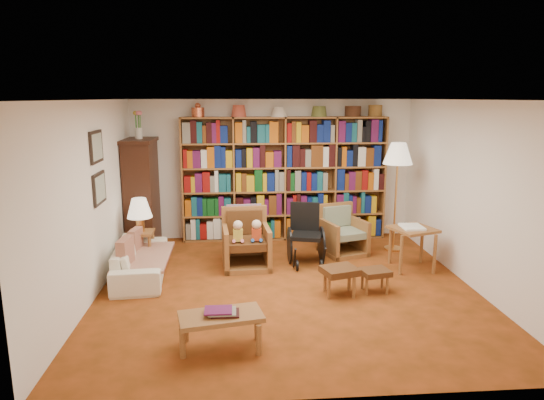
{
  "coord_description": "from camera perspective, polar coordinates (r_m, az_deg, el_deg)",
  "views": [
    {
      "loc": [
        -0.68,
        -6.16,
        2.53
      ],
      "look_at": [
        -0.16,
        0.6,
        1.09
      ],
      "focal_mm": 32.0,
      "sensor_mm": 36.0,
      "label": 1
    }
  ],
  "objects": [
    {
      "name": "sofa",
      "position": [
        7.25,
        -15.16,
        -6.82
      ],
      "size": [
        1.71,
        0.78,
        0.49
      ],
      "primitive_type": "imported",
      "rotation": [
        0.0,
        0.0,
        1.65
      ],
      "color": "#EFE7CB",
      "rests_on": "floor"
    },
    {
      "name": "side_table_lamp",
      "position": [
        7.8,
        -15.14,
        -4.52
      ],
      "size": [
        0.38,
        0.38,
        0.5
      ],
      "color": "#9D6730",
      "rests_on": "floor"
    },
    {
      "name": "cushion_left",
      "position": [
        7.55,
        -15.74,
        -4.48
      ],
      "size": [
        0.16,
        0.36,
        0.34
      ],
      "primitive_type": "cube",
      "rotation": [
        0.0,
        0.0,
        -0.16
      ],
      "color": "maroon",
      "rests_on": "sofa"
    },
    {
      "name": "framed_pictures",
      "position": [
        6.77,
        -19.8,
        3.59
      ],
      "size": [
        0.03,
        0.52,
        0.97
      ],
      "color": "black",
      "rests_on": "wall_left"
    },
    {
      "name": "wheelchair",
      "position": [
        7.54,
        4.01,
        -4.26
      ],
      "size": [
        0.55,
        0.74,
        0.93
      ],
      "color": "black",
      "rests_on": "floor"
    },
    {
      "name": "floor",
      "position": [
        6.7,
        1.78,
        -10.22
      ],
      "size": [
        5.0,
        5.0,
        0.0
      ],
      "primitive_type": "plane",
      "color": "#984017",
      "rests_on": "ground"
    },
    {
      "name": "ceiling",
      "position": [
        6.2,
        1.93,
        11.7
      ],
      "size": [
        5.0,
        5.0,
        0.0
      ],
      "primitive_type": "plane",
      "rotation": [
        3.14,
        0.0,
        0.0
      ],
      "color": "white",
      "rests_on": "wall_back"
    },
    {
      "name": "table_lamp",
      "position": [
        7.68,
        -15.33,
        -1.04
      ],
      "size": [
        0.38,
        0.38,
        0.52
      ],
      "color": "gold",
      "rests_on": "side_table_lamp"
    },
    {
      "name": "floor_lamp",
      "position": [
        8.19,
        14.59,
        4.81
      ],
      "size": [
        0.48,
        0.48,
        1.81
      ],
      "color": "gold",
      "rests_on": "floor"
    },
    {
      "name": "side_table_papers",
      "position": [
        7.52,
        16.23,
        -3.89
      ],
      "size": [
        0.73,
        0.73,
        0.66
      ],
      "color": "#9D6730",
      "rests_on": "floor"
    },
    {
      "name": "footstool_a",
      "position": [
        6.42,
        7.95,
        -8.45
      ],
      "size": [
        0.52,
        0.48,
        0.37
      ],
      "color": "#553416",
      "rests_on": "floor"
    },
    {
      "name": "footstool_b",
      "position": [
        6.6,
        12.02,
        -8.47
      ],
      "size": [
        0.42,
        0.38,
        0.31
      ],
      "color": "#553416",
      "rests_on": "floor"
    },
    {
      "name": "sofa_throw",
      "position": [
        7.23,
        -14.79,
        -6.4
      ],
      "size": [
        0.72,
        1.34,
        0.04
      ],
      "primitive_type": "cube",
      "rotation": [
        0.0,
        0.0,
        0.01
      ],
      "color": "beige",
      "rests_on": "sofa"
    },
    {
      "name": "armchair_sage",
      "position": [
        8.13,
        8.26,
        -4.03
      ],
      "size": [
        0.84,
        0.84,
        0.8
      ],
      "color": "#9D6730",
      "rests_on": "floor"
    },
    {
      "name": "wall_right",
      "position": [
        7.05,
        22.49,
        0.61
      ],
      "size": [
        0.0,
        5.0,
        5.0
      ],
      "primitive_type": "plane",
      "rotation": [
        1.57,
        0.0,
        -1.57
      ],
      "color": "white",
      "rests_on": "floor"
    },
    {
      "name": "wall_back",
      "position": [
        8.78,
        0.08,
        3.61
      ],
      "size": [
        5.0,
        0.0,
        5.0
      ],
      "primitive_type": "plane",
      "rotation": [
        1.57,
        0.0,
        0.0
      ],
      "color": "white",
      "rests_on": "floor"
    },
    {
      "name": "armchair_leather",
      "position": [
        7.44,
        -3.06,
        -4.94
      ],
      "size": [
        0.75,
        0.8,
        0.9
      ],
      "color": "#9D6730",
      "rests_on": "floor"
    },
    {
      "name": "curio_cabinet",
      "position": [
        8.46,
        -15.05,
        0.84
      ],
      "size": [
        0.5,
        0.95,
        2.4
      ],
      "color": "black",
      "rests_on": "floor"
    },
    {
      "name": "wall_front",
      "position": [
        3.94,
        5.83,
        -7.04
      ],
      "size": [
        5.0,
        0.0,
        5.0
      ],
      "primitive_type": "plane",
      "rotation": [
        -1.57,
        0.0,
        0.0
      ],
      "color": "white",
      "rests_on": "floor"
    },
    {
      "name": "cushion_right",
      "position": [
        6.89,
        -16.85,
        -6.11
      ],
      "size": [
        0.17,
        0.41,
        0.4
      ],
      "primitive_type": "cube",
      "rotation": [
        0.0,
        0.0,
        -0.1
      ],
      "color": "maroon",
      "rests_on": "sofa"
    },
    {
      "name": "wall_left",
      "position": [
        6.55,
        -20.43,
        -0.04
      ],
      "size": [
        0.0,
        5.0,
        5.0
      ],
      "primitive_type": "plane",
      "rotation": [
        1.57,
        0.0,
        1.57
      ],
      "color": "white",
      "rests_on": "floor"
    },
    {
      "name": "bookshelf",
      "position": [
        8.65,
        1.49,
        2.93
      ],
      "size": [
        3.6,
        0.3,
        2.42
      ],
      "color": "#9D6730",
      "rests_on": "floor"
    },
    {
      "name": "coffee_table",
      "position": [
        5.1,
        -6.04,
        -13.75
      ],
      "size": [
        0.91,
        0.58,
        0.43
      ],
      "color": "#9D6730",
      "rests_on": "floor"
    }
  ]
}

